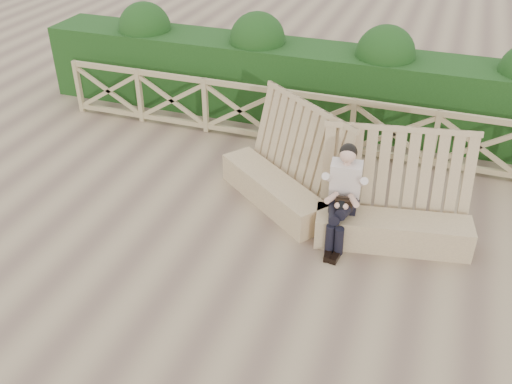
% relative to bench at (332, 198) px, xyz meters
% --- Properties ---
extents(ground, '(60.00, 60.00, 0.00)m').
position_rel_bench_xyz_m(ground, '(-0.87, -1.35, -0.40)').
color(ground, brown).
rests_on(ground, ground).
extents(bench, '(4.06, 1.94, 1.60)m').
position_rel_bench_xyz_m(bench, '(0.00, 0.00, 0.00)').
color(bench, '#8E7051').
rests_on(bench, ground).
extents(woman, '(0.46, 0.93, 1.50)m').
position_rel_bench_xyz_m(woman, '(0.22, -0.41, 0.39)').
color(woman, black).
rests_on(woman, ground).
extents(guardrail, '(10.10, 0.09, 1.10)m').
position_rel_bench_xyz_m(guardrail, '(-0.87, 2.15, 0.15)').
color(guardrail, olive).
rests_on(guardrail, ground).
extents(hedge, '(12.00, 1.20, 1.50)m').
position_rel_bench_xyz_m(hedge, '(-0.87, 3.35, 0.35)').
color(hedge, black).
rests_on(hedge, ground).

